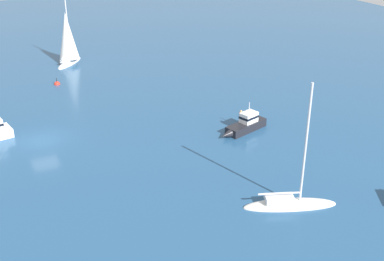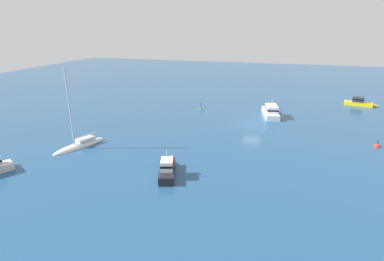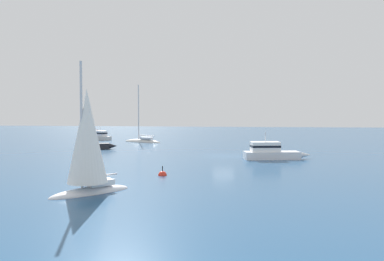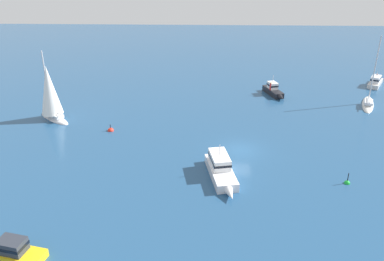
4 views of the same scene
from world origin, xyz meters
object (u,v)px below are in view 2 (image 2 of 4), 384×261
at_px(ketch, 80,145).
at_px(motor_cruiser, 167,168).
at_px(channel_buoy, 377,147).
at_px(motor_cruiser_2, 271,111).
at_px(powerboat, 359,102).
at_px(mooring_buoy, 201,109).

bearing_deg(ketch, motor_cruiser, 93.74).
distance_m(ketch, channel_buoy, 36.22).
distance_m(motor_cruiser_2, powerboat, 19.34).
relative_size(motor_cruiser_2, powerboat, 1.32).
relative_size(motor_cruiser, powerboat, 0.97).
bearing_deg(powerboat, ketch, -127.03).
height_order(powerboat, ketch, ketch).
bearing_deg(motor_cruiser, motor_cruiser_2, -37.46).
height_order(motor_cruiser_2, channel_buoy, motor_cruiser_2).
distance_m(powerboat, channel_buoy, 21.93).
bearing_deg(channel_buoy, motor_cruiser_2, 142.53).
xyz_separation_m(ketch, mooring_buoy, (9.74, 21.02, -0.15)).
relative_size(ketch, channel_buoy, 8.52).
bearing_deg(motor_cruiser_2, ketch, 121.90).
bearing_deg(motor_cruiser, channel_buoy, -74.88).
xyz_separation_m(ketch, channel_buoy, (34.82, 9.98, -0.16)).
height_order(motor_cruiser, powerboat, motor_cruiser).
bearing_deg(motor_cruiser_2, motor_cruiser, 148.97).
height_order(motor_cruiser_2, ketch, ketch).
relative_size(powerboat, channel_buoy, 4.97).
distance_m(motor_cruiser_2, channel_buoy, 16.57).
bearing_deg(channel_buoy, motor_cruiser, -147.60).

